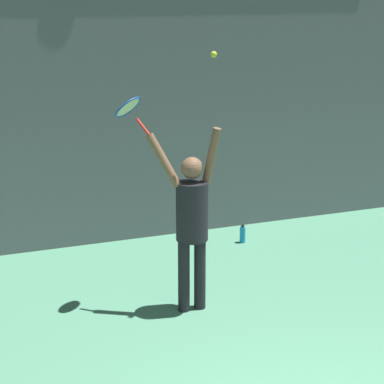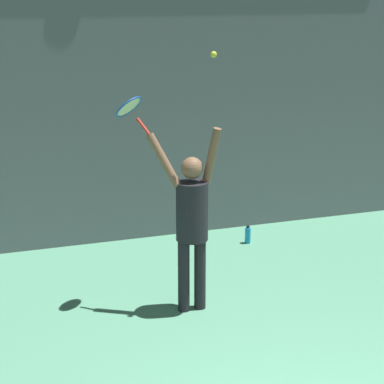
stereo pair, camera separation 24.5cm
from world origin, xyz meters
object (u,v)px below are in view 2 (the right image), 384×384
object	(u,v)px
tennis_racket	(130,108)
tennis_ball	(214,54)
water_bottle	(248,235)
tennis_player	(192,217)

from	to	relation	value
tennis_racket	tennis_ball	size ratio (longest dim) A/B	6.54
tennis_ball	water_bottle	distance (m)	3.50
tennis_player	tennis_racket	xyz separation A→B (m)	(-0.56, 0.40, 1.15)
tennis_racket	tennis_ball	distance (m)	1.09
tennis_player	water_bottle	xyz separation A→B (m)	(1.41, 1.73, -0.97)
tennis_player	tennis_racket	distance (m)	1.34
tennis_racket	water_bottle	size ratio (longest dim) A/B	1.61
tennis_racket	tennis_ball	bearing A→B (deg)	-33.31
tennis_ball	tennis_racket	bearing A→B (deg)	146.69
tennis_player	water_bottle	distance (m)	2.44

